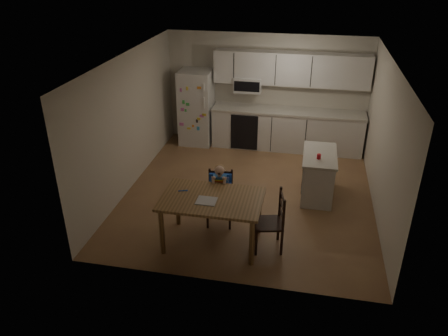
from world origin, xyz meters
TOP-DOWN VIEW (x-y plane):
  - room at (0.00, 0.48)m, footprint 4.52×5.01m
  - refrigerator at (-1.55, 2.15)m, footprint 0.72×0.70m
  - kitchen_run at (0.50, 2.24)m, footprint 3.37×0.62m
  - kitchen_island at (1.24, 0.17)m, footprint 0.59×1.13m
  - red_cup at (1.22, -0.03)m, footprint 0.07×0.07m
  - dining_table at (-0.32, -1.66)m, footprint 1.51×0.97m
  - napkin at (-0.38, -1.76)m, footprint 0.29×0.25m
  - toddler_spoon at (-0.81, -1.55)m, footprint 0.12×0.06m
  - chair_booster at (-0.33, -1.04)m, footprint 0.44×0.44m
  - chair_side at (0.62, -1.59)m, footprint 0.50×0.50m

SIDE VIEW (x-z plane):
  - kitchen_island at x=1.24m, z-range 0.00..0.84m
  - chair_side at x=0.62m, z-range 0.06..1.01m
  - chair_booster at x=-0.33m, z-range 0.11..1.18m
  - dining_table at x=-0.32m, z-range 0.29..1.10m
  - napkin at x=-0.38m, z-range 0.81..0.82m
  - toddler_spoon at x=-0.81m, z-range 0.81..0.82m
  - refrigerator at x=-1.55m, z-range 0.00..1.70m
  - kitchen_run at x=0.50m, z-range -0.20..1.95m
  - red_cup at x=1.22m, z-range 0.83..0.92m
  - room at x=0.00m, z-range -0.01..2.51m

